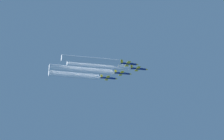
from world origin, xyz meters
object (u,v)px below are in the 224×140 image
Objects in this scene: jet_lead at (139,69)px; jet_right_wingman at (129,64)px; jet_left_wingman at (123,73)px; jet_outer_left at (109,78)px.

jet_right_wingman is (8.69, -8.91, -0.81)m from jet_lead.
jet_lead reaches higher than jet_left_wingman.
jet_lead reaches higher than jet_right_wingman.
jet_lead is 1.00× the size of jet_right_wingman.
jet_right_wingman is at bearing -45.72° from jet_lead.
jet_right_wingman is at bearing 0.95° from jet_left_wingman.
jet_left_wingman is at bearing -179.05° from jet_right_wingman.
jet_lead is 12.47m from jet_right_wingman.
jet_outer_left is (-8.38, -7.86, -0.91)m from jet_left_wingman.
jet_right_wingman is at bearing 18.20° from jet_outer_left.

